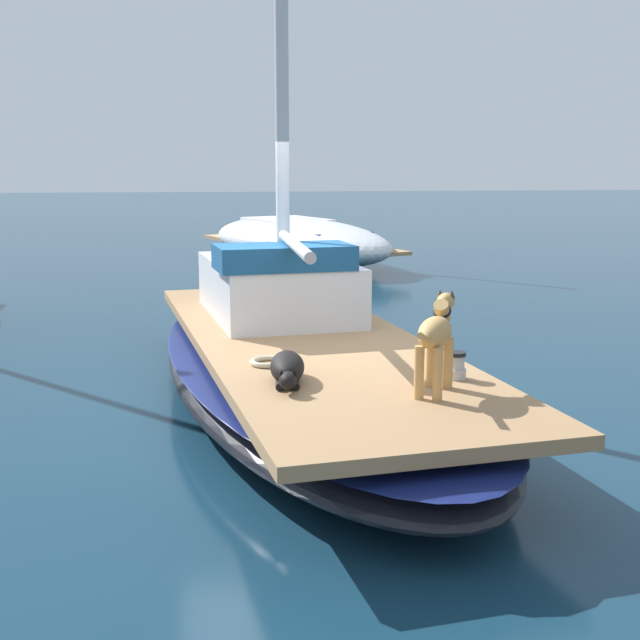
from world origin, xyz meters
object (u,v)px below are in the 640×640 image
(dog_black, at_px, (287,368))
(coiled_rope, at_px, (270,362))
(deck_winch, at_px, (456,366))
(moored_boat_far_astern, at_px, (298,240))
(dog_tan, at_px, (436,334))
(sailboat_main, at_px, (305,370))

(dog_black, xyz_separation_m, coiled_rope, (-0.09, 0.58, -0.08))
(deck_winch, bearing_deg, moored_boat_far_astern, 88.79)
(coiled_rope, relative_size, moored_boat_far_astern, 0.05)
(dog_black, xyz_separation_m, dog_tan, (1.03, -0.41, 0.32))
(sailboat_main, xyz_separation_m, moored_boat_far_astern, (1.23, 11.34, 0.22))
(dog_tan, distance_m, coiled_rope, 1.55)
(sailboat_main, distance_m, dog_tan, 2.29)
(coiled_rope, bearing_deg, dog_tan, -41.42)
(coiled_rope, distance_m, moored_boat_far_astern, 12.51)
(deck_winch, bearing_deg, sailboat_main, 119.09)
(moored_boat_far_astern, bearing_deg, dog_black, -96.88)
(sailboat_main, distance_m, dog_black, 1.73)
(sailboat_main, relative_size, deck_winch, 35.74)
(dog_black, xyz_separation_m, deck_winch, (1.29, -0.08, -0.01))
(sailboat_main, bearing_deg, dog_black, -101.72)
(deck_winch, xyz_separation_m, coiled_rope, (-1.38, 0.65, -0.08))
(sailboat_main, relative_size, coiled_rope, 23.16)
(coiled_rope, xyz_separation_m, moored_boat_far_astern, (1.65, 12.40, -0.13))
(dog_tan, xyz_separation_m, deck_winch, (0.26, 0.34, -0.32))
(deck_winch, bearing_deg, coiled_rope, 154.72)
(dog_tan, xyz_separation_m, moored_boat_far_astern, (0.53, 13.38, -0.53))
(dog_black, bearing_deg, dog_tan, -21.76)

